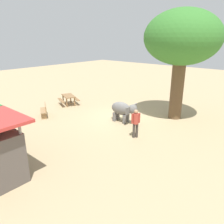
# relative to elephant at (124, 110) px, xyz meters

# --- Properties ---
(ground_plane) EXTENTS (60.00, 60.00, 0.00)m
(ground_plane) POSITION_rel_elephant_xyz_m (0.52, -0.55, -0.85)
(ground_plane) COLOR tan
(elephant) EXTENTS (1.92, 1.29, 1.33)m
(elephant) POSITION_rel_elephant_xyz_m (0.00, 0.00, 0.00)
(elephant) COLOR slate
(elephant) RESTS_ON ground_plane
(person_handler) EXTENTS (0.32, 0.44, 1.62)m
(person_handler) POSITION_rel_elephant_xyz_m (-1.93, 1.42, 0.10)
(person_handler) COLOR #3F3833
(person_handler) RESTS_ON ground_plane
(shade_tree_main) EXTENTS (4.83, 4.43, 6.99)m
(shade_tree_main) POSITION_rel_elephant_xyz_m (-2.15, -2.97, 4.31)
(shade_tree_main) COLOR brown
(shade_tree_main) RESTS_ON ground_plane
(wooden_bench) EXTENTS (1.41, 1.06, 0.88)m
(wooden_bench) POSITION_rel_elephant_xyz_m (4.84, 2.77, -0.38)
(wooden_bench) COLOR #9E7A51
(wooden_bench) RESTS_ON ground_plane
(picnic_table_near) EXTENTS (1.97, 1.95, 0.78)m
(picnic_table_near) POSITION_rel_elephant_xyz_m (5.85, -0.17, -0.26)
(picnic_table_near) COLOR olive
(picnic_table_near) RESTS_ON ground_plane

